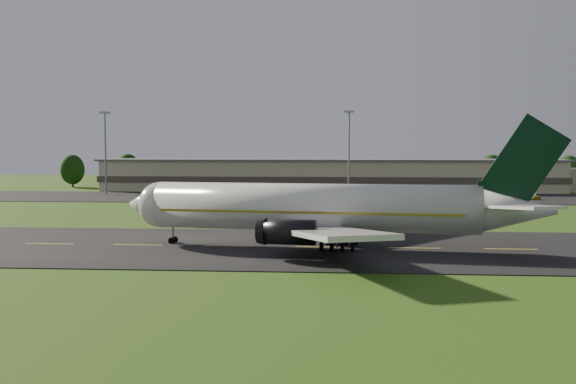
# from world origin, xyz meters

# --- Properties ---
(ground) EXTENTS (360.00, 360.00, 0.00)m
(ground) POSITION_xyz_m (0.00, 0.00, 0.00)
(ground) COLOR #294C13
(ground) RESTS_ON ground
(taxiway) EXTENTS (220.00, 30.00, 0.10)m
(taxiway) POSITION_xyz_m (0.00, 0.00, 0.05)
(taxiway) COLOR black
(taxiway) RESTS_ON ground
(apron) EXTENTS (260.00, 30.00, 0.10)m
(apron) POSITION_xyz_m (0.00, 72.00, 0.05)
(apron) COLOR black
(apron) RESTS_ON ground
(airliner) EXTENTS (51.23, 41.93, 15.57)m
(airliner) POSITION_xyz_m (0.07, -0.09, 4.66)
(airliner) COLOR silver
(airliner) RESTS_ON ground
(terminal) EXTENTS (145.00, 16.00, 8.40)m
(terminal) POSITION_xyz_m (6.40, 96.18, 3.99)
(terminal) COLOR #B6AB8B
(terminal) RESTS_ON ground
(light_mast_west) EXTENTS (2.40, 1.20, 20.35)m
(light_mast_west) POSITION_xyz_m (-55.00, 80.00, 12.74)
(light_mast_west) COLOR gray
(light_mast_west) RESTS_ON ground
(light_mast_centre) EXTENTS (2.40, 1.20, 20.35)m
(light_mast_centre) POSITION_xyz_m (5.00, 80.00, 12.74)
(light_mast_centre) COLOR gray
(light_mast_centre) RESTS_ON ground
(tree_line) EXTENTS (198.55, 9.39, 9.95)m
(tree_line) POSITION_xyz_m (32.91, 105.72, 5.06)
(tree_line) COLOR black
(tree_line) RESTS_ON ground
(service_vehicle_a) EXTENTS (3.46, 3.92, 1.28)m
(service_vehicle_a) POSITION_xyz_m (-30.28, 74.67, 0.74)
(service_vehicle_a) COLOR yellow
(service_vehicle_a) RESTS_ON apron
(service_vehicle_b) EXTENTS (4.79, 3.06, 1.49)m
(service_vehicle_b) POSITION_xyz_m (2.96, 73.66, 0.85)
(service_vehicle_b) COLOR maroon
(service_vehicle_b) RESTS_ON apron
(service_vehicle_c) EXTENTS (4.43, 4.68, 1.23)m
(service_vehicle_c) POSITION_xyz_m (15.43, 66.51, 0.71)
(service_vehicle_c) COLOR white
(service_vehicle_c) RESTS_ON apron
(service_vehicle_d) EXTENTS (5.06, 3.93, 1.37)m
(service_vehicle_d) POSITION_xyz_m (44.73, 70.04, 0.78)
(service_vehicle_d) COLOR #DFB10D
(service_vehicle_d) RESTS_ON apron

